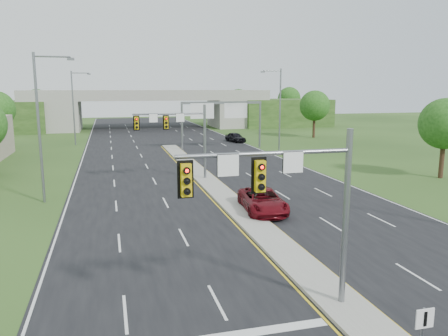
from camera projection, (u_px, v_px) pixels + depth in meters
name	position (u px, v px, depth m)	size (l,w,h in m)	color
ground	(341.00, 305.00, 17.27)	(240.00, 240.00, 0.00)	#243F16
road	(187.00, 162.00, 50.54)	(24.00, 160.00, 0.02)	black
median	(210.00, 183.00, 39.12)	(2.00, 54.00, 0.16)	gray
lane_markings	(191.00, 172.00, 44.60)	(23.72, 160.00, 0.01)	gold
signal_mast_near	(292.00, 193.00, 15.78)	(6.62, 0.60, 7.00)	slate
signal_mast_far	(181.00, 130.00, 39.55)	(6.62, 0.60, 7.00)	slate
keep_right_sign	(423.00, 330.00, 12.69)	(0.60, 0.13, 2.20)	slate
sign_gantry	(221.00, 112.00, 60.72)	(11.58, 0.44, 6.67)	slate
overpass	(149.00, 112.00, 92.69)	(80.00, 14.00, 8.10)	gray
lightpole_l_mid	(41.00, 121.00, 31.83)	(2.85, 0.25, 11.00)	slate
lightpole_l_far	(75.00, 104.00, 65.10)	(2.85, 0.25, 11.00)	slate
lightpole_r_far	(279.00, 106.00, 57.56)	(2.85, 0.25, 11.00)	slate
tree_r_near	(445.00, 124.00, 40.91)	(4.80, 4.80, 7.60)	#382316
tree_r_mid	(315.00, 106.00, 75.14)	(5.20, 5.20, 8.12)	#382316
tree_back_b	(37.00, 101.00, 99.58)	(5.60, 5.60, 8.32)	#382316
tree_back_c	(238.00, 100.00, 111.71)	(5.60, 5.60, 8.32)	#382316
tree_back_d	(289.00, 98.00, 115.19)	(6.00, 6.00, 8.85)	#382316
car_far_a	(263.00, 201.00, 30.15)	(2.64, 5.72, 1.59)	#590810
car_far_c	(235.00, 137.00, 69.67)	(1.79, 4.44, 1.51)	black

